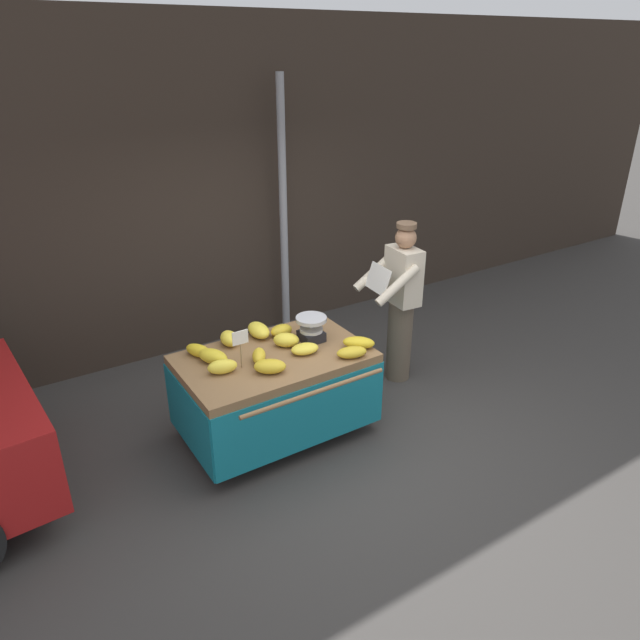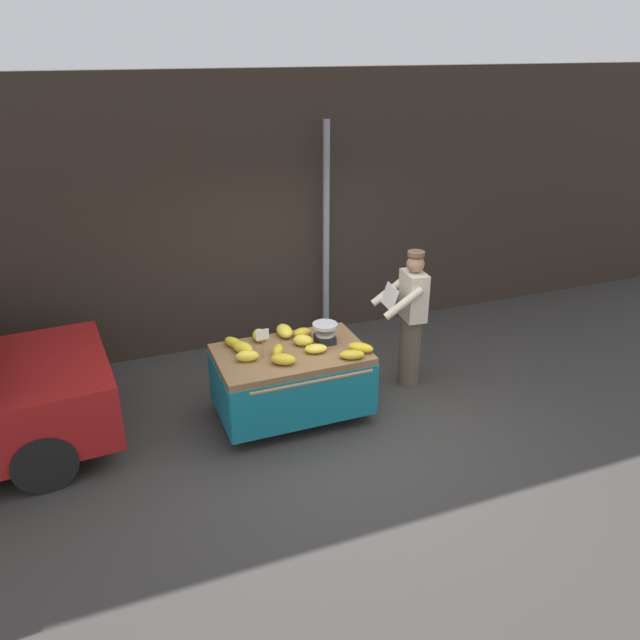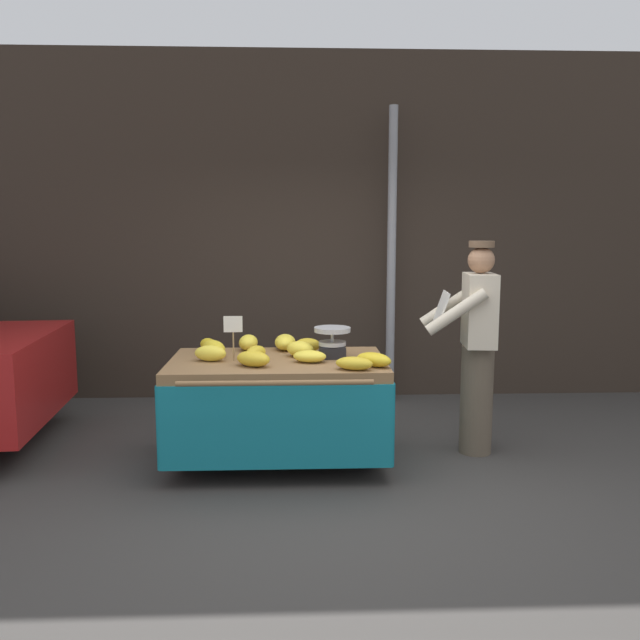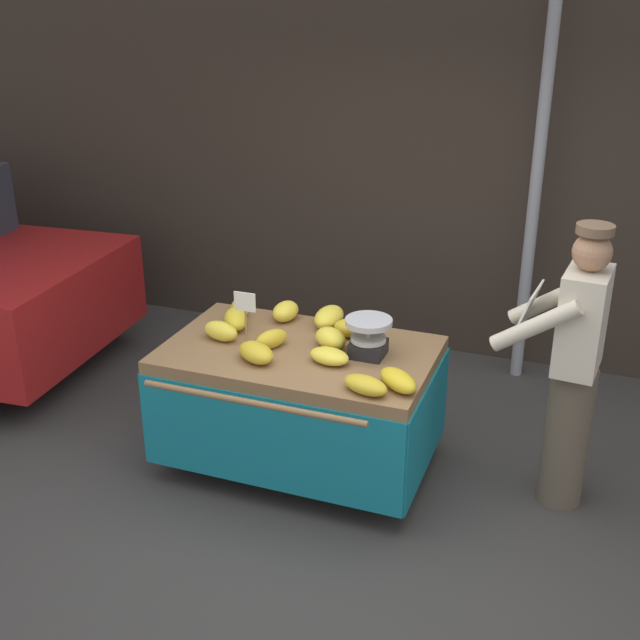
{
  "view_description": "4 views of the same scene",
  "coord_description": "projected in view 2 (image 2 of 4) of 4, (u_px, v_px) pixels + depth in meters",
  "views": [
    {
      "loc": [
        -2.52,
        -3.51,
        3.27
      ],
      "look_at": [
        -0.04,
        0.38,
        1.11
      ],
      "focal_mm": 32.95,
      "sensor_mm": 36.0,
      "label": 1
    },
    {
      "loc": [
        -2.32,
        -5.22,
        3.9
      ],
      "look_at": [
        -0.12,
        0.45,
        1.16
      ],
      "focal_mm": 34.74,
      "sensor_mm": 36.0,
      "label": 2
    },
    {
      "loc": [
        -0.32,
        -4.45,
        1.83
      ],
      "look_at": [
        -0.12,
        0.41,
        1.14
      ],
      "focal_mm": 37.12,
      "sensor_mm": 36.0,
      "label": 3
    },
    {
      "loc": [
        1.21,
        -3.57,
        2.88
      ],
      "look_at": [
        -0.3,
        0.48,
        1.04
      ],
      "focal_mm": 44.71,
      "sensor_mm": 36.0,
      "label": 4
    }
  ],
  "objects": [
    {
      "name": "ground_plane",
      "position": [
        345.0,
        430.0,
        6.8
      ],
      "size": [
        60.0,
        60.0,
        0.0
      ],
      "primitive_type": "plane",
      "color": "#383533"
    },
    {
      "name": "back_wall",
      "position": [
        269.0,
        212.0,
        8.33
      ],
      "size": [
        16.0,
        0.24,
        3.62
      ],
      "primitive_type": "cube",
      "color": "#332821",
      "rests_on": "ground"
    },
    {
      "name": "street_pole",
      "position": [
        326.0,
        236.0,
        8.37
      ],
      "size": [
        0.09,
        0.09,
        3.02
      ],
      "primitive_type": "cylinder",
      "color": "gray",
      "rests_on": "ground"
    },
    {
      "name": "banana_cart",
      "position": [
        291.0,
        369.0,
        6.83
      ],
      "size": [
        1.65,
        1.21,
        0.83
      ],
      "color": "olive",
      "rests_on": "ground"
    },
    {
      "name": "weighing_scale",
      "position": [
        325.0,
        333.0,
        6.88
      ],
      "size": [
        0.28,
        0.28,
        0.24
      ],
      "color": "black",
      "rests_on": "banana_cart"
    },
    {
      "name": "price_sign",
      "position": [
        263.0,
        337.0,
        6.48
      ],
      "size": [
        0.14,
        0.01,
        0.34
      ],
      "color": "#997A51",
      "rests_on": "banana_cart"
    },
    {
      "name": "banana_bunch_0",
      "position": [
        352.0,
        355.0,
        6.56
      ],
      "size": [
        0.3,
        0.22,
        0.09
      ],
      "primitive_type": "ellipsoid",
      "rotation": [
        0.0,
        0.0,
        1.26
      ],
      "color": "gold",
      "rests_on": "banana_cart"
    },
    {
      "name": "banana_bunch_1",
      "position": [
        284.0,
        331.0,
        7.06
      ],
      "size": [
        0.17,
        0.3,
        0.13
      ],
      "primitive_type": "ellipsoid",
      "rotation": [
        0.0,
        0.0,
        3.12
      ],
      "color": "yellow",
      "rests_on": "banana_cart"
    },
    {
      "name": "banana_bunch_2",
      "position": [
        233.0,
        342.0,
        6.81
      ],
      "size": [
        0.22,
        0.29,
        0.11
      ],
      "primitive_type": "ellipsoid",
      "rotation": [
        0.0,
        0.0,
        0.48
      ],
      "color": "gold",
      "rests_on": "banana_cart"
    },
    {
      "name": "banana_bunch_3",
      "position": [
        303.0,
        333.0,
        7.03
      ],
      "size": [
        0.21,
        0.15,
        0.11
      ],
      "primitive_type": "ellipsoid",
      "rotation": [
        0.0,
        0.0,
        1.6
      ],
      "color": "gold",
      "rests_on": "banana_cart"
    },
    {
      "name": "banana_bunch_4",
      "position": [
        303.0,
        340.0,
        6.84
      ],
      "size": [
        0.28,
        0.27,
        0.12
      ],
      "primitive_type": "ellipsoid",
      "rotation": [
        0.0,
        0.0,
        0.92
      ],
      "color": "yellow",
      "rests_on": "banana_cart"
    },
    {
      "name": "banana_bunch_5",
      "position": [
        259.0,
        335.0,
        6.95
      ],
      "size": [
        0.17,
        0.24,
        0.13
      ],
      "primitive_type": "ellipsoid",
      "rotation": [
        0.0,
        0.0,
        3.04
      ],
      "color": "yellow",
      "rests_on": "banana_cart"
    },
    {
      "name": "banana_bunch_6",
      "position": [
        283.0,
        359.0,
        6.45
      ],
      "size": [
        0.31,
        0.28,
        0.11
      ],
      "primitive_type": "ellipsoid",
      "rotation": [
        0.0,
        0.0,
        1.02
      ],
      "color": "gold",
      "rests_on": "banana_cart"
    },
    {
      "name": "banana_bunch_7",
      "position": [
        361.0,
        348.0,
        6.7
      ],
      "size": [
        0.31,
        0.29,
        0.1
      ],
      "primitive_type": "ellipsoid",
      "rotation": [
        0.0,
        0.0,
        0.85
      ],
      "color": "gold",
      "rests_on": "banana_cart"
    },
    {
      "name": "banana_bunch_8",
      "position": [
        278.0,
        351.0,
        6.62
      ],
      "size": [
        0.21,
        0.25,
        0.11
      ],
      "primitive_type": "ellipsoid",
      "rotation": [
        0.0,
        0.0,
        2.64
      ],
      "color": "gold",
      "rests_on": "banana_cart"
    },
    {
      "name": "banana_bunch_9",
      "position": [
        316.0,
        349.0,
        6.69
      ],
      "size": [
        0.27,
        0.21,
        0.09
      ],
      "primitive_type": "ellipsoid",
      "rotation": [
        0.0,
        0.0,
        1.36
      ],
      "color": "yellow",
      "rests_on": "banana_cart"
    },
    {
      "name": "banana_bunch_10",
      "position": [
        243.0,
        348.0,
        6.68
      ],
      "size": [
        0.27,
        0.32,
        0.12
      ],
      "primitive_type": "ellipsoid",
      "rotation": [
        0.0,
        0.0,
        0.5
      ],
      "color": "yellow",
      "rests_on": "banana_cart"
    },
    {
      "name": "banana_bunch_11",
      "position": [
        247.0,
        356.0,
        6.51
      ],
      "size": [
        0.27,
        0.19,
        0.12
      ],
      "primitive_type": "ellipsoid",
      "rotation": [
        0.0,
        0.0,
        1.32
      ],
      "color": "yellow",
      "rests_on": "banana_cart"
    },
    {
      "name": "vendor_person",
      "position": [
        411.0,
        319.0,
        7.41
      ],
      "size": [
        0.61,
        0.55,
        1.71
      ],
      "color": "brown",
      "rests_on": "ground"
    }
  ]
}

